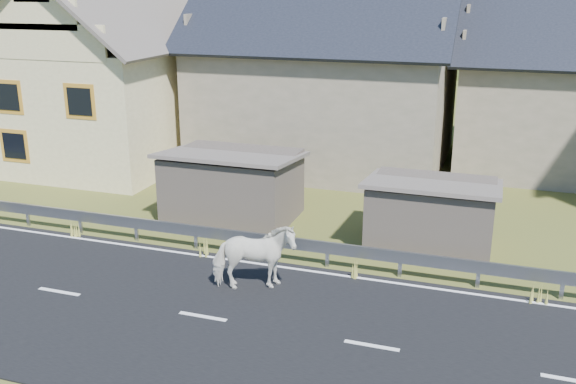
% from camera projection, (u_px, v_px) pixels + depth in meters
% --- Properties ---
extents(ground, '(160.00, 160.00, 0.00)m').
position_uv_depth(ground, '(203.00, 318.00, 14.98)').
color(ground, '#404219').
rests_on(ground, ground).
extents(road, '(60.00, 7.00, 0.04)m').
position_uv_depth(road, '(203.00, 317.00, 14.98)').
color(road, black).
rests_on(road, ground).
extents(lane_markings, '(60.00, 6.60, 0.01)m').
position_uv_depth(lane_markings, '(203.00, 316.00, 14.97)').
color(lane_markings, silver).
rests_on(lane_markings, road).
extents(guardrail, '(28.10, 0.09, 0.75)m').
position_uv_depth(guardrail, '(259.00, 239.00, 18.13)').
color(guardrail, '#93969B').
rests_on(guardrail, ground).
extents(shed_left, '(4.30, 3.30, 2.40)m').
position_uv_depth(shed_left, '(233.00, 187.00, 21.12)').
color(shed_left, brown).
rests_on(shed_left, ground).
extents(shed_right, '(3.80, 2.90, 2.20)m').
position_uv_depth(shed_right, '(431.00, 216.00, 18.73)').
color(shed_right, brown).
rests_on(shed_right, ground).
extents(house_cream, '(7.80, 9.80, 8.30)m').
position_uv_depth(house_cream, '(110.00, 60.00, 27.51)').
color(house_cream, '#F6E7AC').
rests_on(house_cream, ground).
extents(house_stone_a, '(10.80, 9.80, 8.90)m').
position_uv_depth(house_stone_a, '(331.00, 54.00, 27.40)').
color(house_stone_a, gray).
rests_on(house_stone_a, ground).
extents(mountain, '(440.00, 280.00, 260.00)m').
position_uv_depth(mountain, '(499.00, 87.00, 181.99)').
color(mountain, '#2D3C17').
rests_on(mountain, ground).
extents(horse, '(1.70, 2.28, 1.75)m').
position_uv_depth(horse, '(254.00, 257.00, 16.08)').
color(horse, white).
rests_on(horse, road).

